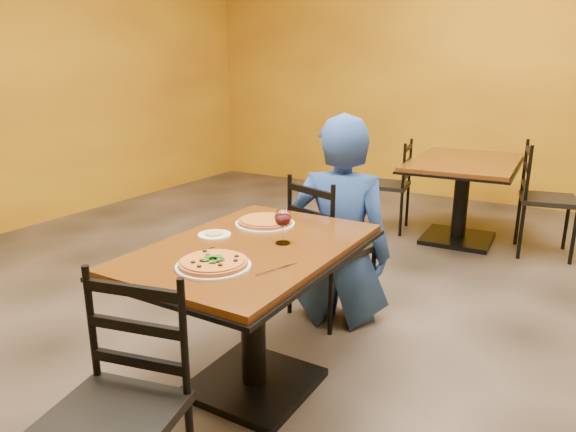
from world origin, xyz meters
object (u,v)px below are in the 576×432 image
Objects in this scene: chair_second_left at (387,185)px; pizza_main at (213,262)px; side_plate at (214,235)px; table_second at (463,181)px; chair_main_far at (332,247)px; chair_main_near at (110,421)px; pizza_far at (265,221)px; plate_far at (265,224)px; chair_second_right at (548,200)px; plate_main at (213,266)px; table_main at (252,284)px; wine_glass at (283,225)px; diner at (341,219)px.

chair_second_left is 3.10× the size of pizza_main.
table_second is at bearing 78.91° from side_plate.
chair_second_left is at bearing -60.30° from chair_main_far.
chair_main_near is at bearing -84.62° from pizza_main.
table_second is at bearing 80.03° from pizza_far.
side_plate is at bearing -110.77° from plate_far.
chair_second_right reaches higher than table_second.
plate_main is (-0.30, -3.16, 0.19)m from table_second.
table_main is 0.37m from plate_main.
wine_glass reaches higher than table_second.
diner is 1.23m from pizza_main.
wine_glass is at bearing 81.37° from diner.
table_second is at bearing 85.55° from wine_glass.
pizza_far is at bearing 138.50° from wine_glass.
table_main is at bearing -140.66° from wine_glass.
chair_main_near is at bearing 154.98° from chair_second_right.
plate_main is 0.02m from pizza_main.
plate_main is 0.62m from plate_far.
side_plate is at bearing 96.60° from chair_main_far.
chair_second_right is 3.33m from pizza_main.
side_plate is at bearing 95.17° from chair_main_near.
plate_far is (-0.12, 0.30, 0.20)m from table_main.
chair_main_far is at bearing 91.57° from table_main.
chair_main_near reaches higher than table_second.
pizza_far is at bearing 111.97° from table_main.
chair_main_far is at bearing 77.16° from side_plate.
table_main is at bearing -68.03° from pizza_far.
chair_second_left is at bearing 95.74° from pizza_far.
wine_glass reaches higher than chair_main_near.
pizza_main is 0.41m from side_plate.
pizza_main is at bearing 82.38° from chair_main_near.
plate_far is 0.30m from side_plate.
plate_main is at bearing 0.00° from pizza_main.
plate_main reaches higher than table_main.
wine_glass reaches higher than plate_far.
chair_second_left is (-0.35, 1.94, -0.02)m from chair_main_far.
table_second is 1.50× the size of chair_main_far.
plate_far is (0.26, -2.55, 0.31)m from chair_second_left.
pizza_far reaches higher than table_main.
pizza_main is at bearing 111.70° from chair_main_far.
side_plate is (-0.11, -0.28, 0.00)m from plate_far.
chair_main_near reaches higher than pizza_far.
chair_second_right is 5.94× the size of side_plate.
chair_second_right is at bearing 72.28° from pizza_main.
chair_main_near is at bearing -84.98° from table_main.
wine_glass is at bearing -41.50° from pizza_far.
table_second is 0.71m from chair_second_right.
pizza_far is (-0.15, -0.62, 0.13)m from diner.
wine_glass is at bearing 1.35° from chair_second_left.
pizza_far is 0.32m from wine_glass.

